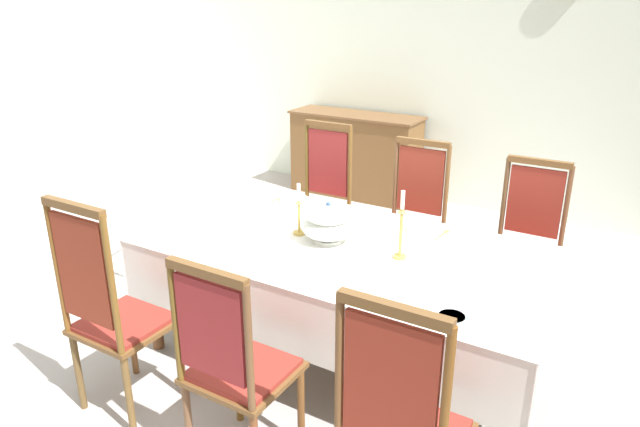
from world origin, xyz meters
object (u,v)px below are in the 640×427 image
Objects in this scene: chair_south_a at (111,310)px; sideboard at (355,155)px; bowl_far_left at (452,318)px; candlestick_east at (401,231)px; spoon_secondary at (445,232)px; chair_north_a at (320,199)px; soup_tureen at (328,222)px; chair_south_b at (233,364)px; chair_north_b at (412,219)px; chair_south_c at (401,425)px; chair_north_c at (526,243)px; bowl_near_right at (423,226)px; spoon_primary at (281,197)px; candlestick_west at (299,215)px; dining_table at (347,257)px; bowl_near_left at (293,199)px.

chair_south_a reaches higher than sideboard.
bowl_far_left is (1.56, 0.53, 0.16)m from chair_south_a.
candlestick_east is 0.49m from spoon_secondary.
sideboard is (-0.63, 1.79, -0.14)m from chair_north_a.
chair_north_a is at bearing 136.33° from bowl_far_left.
chair_south_a is 1.24m from soup_tureen.
chair_south_b is 2.01m from chair_north_b.
spoon_secondary is (-0.37, 1.47, 0.17)m from chair_south_c.
chair_north_c is 5.58× the size of bowl_near_right.
bowl_far_left is at bearing -28.22° from soup_tureen.
spoon_primary is 2.41m from sideboard.
candlestick_east is at bearing 0.00° from candlestick_west.
spoon_secondary is at bearing 48.10° from dining_table.
chair_north_c is 0.68m from spoon_secondary.
chair_north_c reaches higher than bowl_near_left.
candlestick_east is (0.64, 0.00, 0.03)m from candlestick_west.
dining_table is 1.01m from chair_north_b.
chair_north_b is 2.28m from sideboard.
spoon_secondary is at bearing 32.05° from candlestick_west.
chair_north_b is at bearing 83.90° from soup_tureen.
candlestick_west reaches higher than bowl_near_right.
candlestick_east is at bearing 137.67° from chair_north_a.
dining_table is at bearing 127.64° from chair_south_c.
sideboard is at bearing 111.38° from candlestick_west.
spoon_primary is (-1.58, 1.50, 0.17)m from chair_south_c.
chair_south_b is 0.97m from bowl_far_left.
candlestick_east reaches higher than chair_north_c.
chair_north_b reaches higher than spoon_primary.
chair_south_a is 1.81m from bowl_near_right.
chair_north_c is 6.18× the size of spoon_secondary.
chair_south_a is at bearing -137.62° from candlestick_east.
chair_north_c is at bearing 49.06° from bowl_near_right.
chair_south_a is 1.57m from chair_south_c.
soup_tureen is at bearing -40.27° from bowl_near_left.
sideboard is (-0.62, 2.31, -0.30)m from spoon_primary.
chair_north_c is 0.79m from bowl_near_right.
bowl_near_left is at bearing 114.10° from chair_south_b.
bowl_far_left is (0.79, -1.49, 0.19)m from chair_north_b.
chair_north_b and candlestick_east have the same top height.
bowl_near_right is 1.38× the size of bowl_far_left.
chair_north_a is 5.94× the size of bowl_near_right.
candlestick_west is (-0.31, -1.01, 0.29)m from chair_north_b.
chair_north_a is 1.24m from soup_tureen.
chair_south_a reaches higher than soup_tureen.
chair_south_c is (0.79, -0.00, 0.02)m from chair_south_b.
sideboard is at bearing 107.71° from bowl_near_left.
candlestick_west reaches higher than dining_table.
bowl_far_left reaches higher than spoon_secondary.
spoon_secondary is at bearing 50.81° from chair_south_a.
chair_north_a is 0.54m from spoon_primary.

